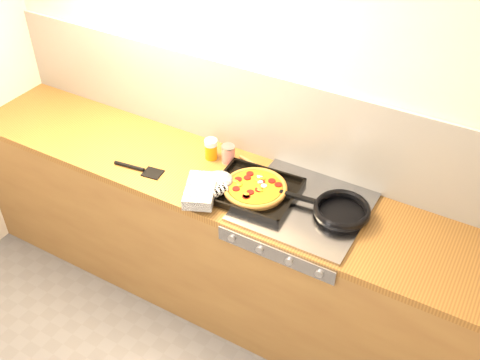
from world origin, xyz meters
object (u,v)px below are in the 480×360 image
Objects in this scene: pizza_on_tray at (240,188)px; juice_glass at (211,149)px; frying_pan at (341,210)px; tomato_can at (228,154)px.

juice_glass reaches higher than pizza_on_tray.
frying_pan is 4.50× the size of tomato_can.
frying_pan is (0.50, 0.10, -0.00)m from pizza_on_tray.
tomato_can reaches higher than frying_pan.
tomato_can is 0.88× the size of juice_glass.
tomato_can is (-0.69, 0.12, 0.01)m from frying_pan.
juice_glass is at bearing 172.84° from frying_pan.
pizza_on_tray is 1.18× the size of frying_pan.
frying_pan is at bearing -9.43° from tomato_can.
tomato_can is at bearing 170.57° from frying_pan.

